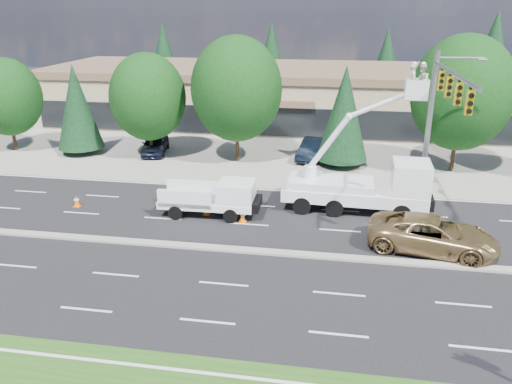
% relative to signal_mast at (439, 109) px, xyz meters
% --- Properties ---
extents(ground, '(140.00, 140.00, 0.00)m').
position_rel_signal_mast_xyz_m(ground, '(-10.03, -7.04, -6.06)').
color(ground, black).
rests_on(ground, ground).
extents(concrete_apron, '(140.00, 22.00, 0.01)m').
position_rel_signal_mast_xyz_m(concrete_apron, '(-10.03, 12.96, -6.05)').
color(concrete_apron, gray).
rests_on(concrete_apron, ground).
extents(road_median, '(120.00, 0.55, 0.12)m').
position_rel_signal_mast_xyz_m(road_median, '(-10.03, -7.04, -6.00)').
color(road_median, gray).
rests_on(road_median, ground).
extents(strip_mall, '(50.40, 15.40, 5.50)m').
position_rel_signal_mast_xyz_m(strip_mall, '(-10.03, 22.93, -3.23)').
color(strip_mall, '#9E8A6C').
rests_on(strip_mall, ground).
extents(tree_front_a, '(5.47, 5.47, 7.59)m').
position_rel_signal_mast_xyz_m(tree_front_a, '(-32.03, 7.96, -1.62)').
color(tree_front_a, '#332114').
rests_on(tree_front_a, ground).
extents(tree_front_b, '(3.63, 3.63, 7.16)m').
position_rel_signal_mast_xyz_m(tree_front_b, '(-26.03, 7.96, -2.21)').
color(tree_front_b, '#332114').
rests_on(tree_front_b, ground).
extents(tree_front_c, '(5.87, 5.87, 8.15)m').
position_rel_signal_mast_xyz_m(tree_front_c, '(-20.03, 7.96, -1.29)').
color(tree_front_c, '#332114').
rests_on(tree_front_c, ground).
extents(tree_front_d, '(6.83, 6.83, 9.48)m').
position_rel_signal_mast_xyz_m(tree_front_d, '(-13.03, 7.96, -0.51)').
color(tree_front_d, '#332114').
rests_on(tree_front_d, ground).
extents(tree_front_e, '(3.78, 3.78, 7.46)m').
position_rel_signal_mast_xyz_m(tree_front_e, '(-5.03, 7.96, -2.06)').
color(tree_front_e, '#332114').
rests_on(tree_front_e, ground).
extents(tree_front_f, '(7.01, 7.01, 9.73)m').
position_rel_signal_mast_xyz_m(tree_front_f, '(2.97, 7.96, -0.36)').
color(tree_front_f, '#332114').
rests_on(tree_front_f, ground).
extents(tree_back_a, '(4.75, 4.75, 9.37)m').
position_rel_signal_mast_xyz_m(tree_back_a, '(-28.03, 34.96, -1.03)').
color(tree_back_a, '#332114').
rests_on(tree_back_a, ground).
extents(tree_back_b, '(4.83, 4.83, 9.52)m').
position_rel_signal_mast_xyz_m(tree_back_b, '(-14.03, 34.96, -0.95)').
color(tree_back_b, '#332114').
rests_on(tree_back_b, ground).
extents(tree_back_c, '(4.55, 4.55, 8.96)m').
position_rel_signal_mast_xyz_m(tree_back_c, '(-0.03, 34.96, -1.25)').
color(tree_back_c, '#332114').
rests_on(tree_back_c, ground).
extents(tree_back_d, '(5.58, 5.58, 10.99)m').
position_rel_signal_mast_xyz_m(tree_back_d, '(11.97, 34.96, -0.16)').
color(tree_back_d, '#332114').
rests_on(tree_back_d, ground).
extents(signal_mast, '(2.76, 10.16, 9.00)m').
position_rel_signal_mast_xyz_m(signal_mast, '(0.00, 0.00, 0.00)').
color(signal_mast, gray).
rests_on(signal_mast, ground).
extents(utility_pickup, '(5.48, 2.23, 2.09)m').
position_rel_signal_mast_xyz_m(utility_pickup, '(-12.24, -2.84, -5.20)').
color(utility_pickup, white).
rests_on(utility_pickup, ground).
extents(bucket_truck, '(8.59, 2.98, 8.66)m').
position_rel_signal_mast_xyz_m(bucket_truck, '(-3.47, -0.88, -4.17)').
color(bucket_truck, white).
rests_on(bucket_truck, ground).
extents(traffic_cone_a, '(0.40, 0.40, 0.70)m').
position_rel_signal_mast_xyz_m(traffic_cone_a, '(-20.78, -2.89, -5.72)').
color(traffic_cone_a, '#FF6308').
rests_on(traffic_cone_a, ground).
extents(traffic_cone_b, '(0.40, 0.40, 0.70)m').
position_rel_signal_mast_xyz_m(traffic_cone_b, '(-12.70, -2.86, -5.72)').
color(traffic_cone_b, '#FF6308').
rests_on(traffic_cone_b, ground).
extents(traffic_cone_c, '(0.40, 0.40, 0.70)m').
position_rel_signal_mast_xyz_m(traffic_cone_c, '(-10.44, -3.53, -5.72)').
color(traffic_cone_c, '#FF6308').
rests_on(traffic_cone_c, ground).
extents(traffic_cone_d, '(0.40, 0.40, 0.70)m').
position_rel_signal_mast_xyz_m(traffic_cone_d, '(-2.28, -3.33, -5.72)').
color(traffic_cone_d, '#FF6308').
rests_on(traffic_cone_d, ground).
extents(minivan, '(6.66, 4.03, 1.73)m').
position_rel_signal_mast_xyz_m(minivan, '(-0.57, -5.44, -5.19)').
color(minivan, olive).
rests_on(minivan, ground).
extents(parked_car_west, '(2.78, 4.97, 1.60)m').
position_rel_signal_mast_xyz_m(parked_car_west, '(-20.10, 8.96, -5.26)').
color(parked_car_west, black).
rests_on(parked_car_west, ground).
extents(parked_car_east, '(2.54, 4.98, 1.56)m').
position_rel_signal_mast_xyz_m(parked_car_east, '(-7.27, 9.46, -5.27)').
color(parked_car_east, black).
rests_on(parked_car_east, ground).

